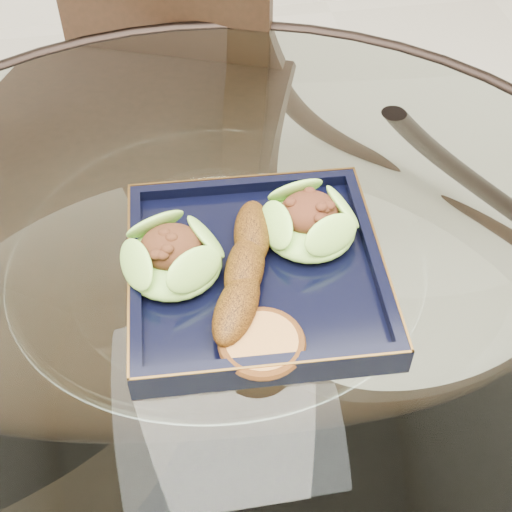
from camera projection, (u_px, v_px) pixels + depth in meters
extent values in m
cylinder|color=white|center=(219.00, 292.00, 0.77)|extent=(1.10, 1.10, 0.01)
torus|color=black|center=(219.00, 292.00, 0.77)|extent=(1.13, 1.13, 0.02)
cylinder|color=black|center=(363.00, 290.00, 1.27)|extent=(0.04, 0.04, 0.75)
cylinder|color=black|center=(44.00, 330.00, 1.21)|extent=(0.04, 0.04, 0.75)
cube|color=black|center=(153.00, 234.00, 1.30)|extent=(0.49, 0.49, 0.04)
cube|color=black|center=(169.00, 68.00, 1.24)|extent=(0.34, 0.16, 0.41)
cylinder|color=black|center=(60.00, 358.00, 1.38)|extent=(0.03, 0.03, 0.40)
cylinder|color=black|center=(221.00, 390.00, 1.33)|extent=(0.03, 0.03, 0.40)
cylinder|color=black|center=(117.00, 241.00, 1.59)|extent=(0.03, 0.03, 0.40)
cylinder|color=black|center=(258.00, 264.00, 1.55)|extent=(0.03, 0.03, 0.40)
cube|color=black|center=(256.00, 275.00, 0.77)|extent=(0.28, 0.28, 0.02)
ellipsoid|color=#50952B|center=(173.00, 258.00, 0.75)|extent=(0.11, 0.11, 0.04)
ellipsoid|color=#5EAF33|center=(309.00, 224.00, 0.78)|extent=(0.12, 0.12, 0.04)
ellipsoid|color=#60350A|center=(245.00, 269.00, 0.74)|extent=(0.10, 0.19, 0.04)
cylinder|color=#B4763C|center=(262.00, 344.00, 0.69)|extent=(0.09, 0.09, 0.01)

